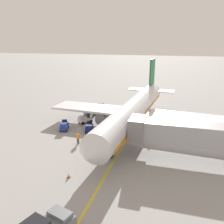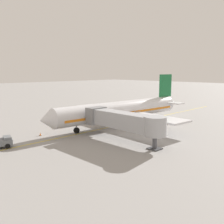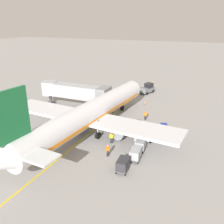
{
  "view_description": "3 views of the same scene",
  "coord_description": "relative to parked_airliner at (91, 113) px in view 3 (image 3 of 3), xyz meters",
  "views": [
    {
      "loc": [
        -7.22,
        39.04,
        14.58
      ],
      "look_at": [
        2.36,
        5.37,
        4.06
      ],
      "focal_mm": 38.72,
      "sensor_mm": 36.0,
      "label": 1
    },
    {
      "loc": [
        -37.26,
        40.43,
        11.57
      ],
      "look_at": [
        0.75,
        2.7,
        2.92
      ],
      "focal_mm": 41.32,
      "sensor_mm": 36.0,
      "label": 2
    },
    {
      "loc": [
        17.75,
        -30.76,
        16.94
      ],
      "look_at": [
        1.92,
        4.3,
        2.5
      ],
      "focal_mm": 38.68,
      "sensor_mm": 36.0,
      "label": 3
    }
  ],
  "objects": [
    {
      "name": "baggage_cart_front",
      "position": [
        9.28,
        -2.56,
        -2.24
      ],
      "size": [
        1.49,
        2.95,
        1.58
      ],
      "color": "#4C4C51",
      "rests_on": "ground"
    },
    {
      "name": "ground_crew_marshaller",
      "position": [
        6.61,
        8.46,
        -2.23
      ],
      "size": [
        0.69,
        0.39,
        1.69
      ],
      "color": "#232328",
      "rests_on": "ground"
    },
    {
      "name": "ground_crew_loader",
      "position": [
        4.69,
        -2.36,
        -2.23
      ],
      "size": [
        0.7,
        0.38,
        1.69
      ],
      "color": "#232328",
      "rests_on": "ground"
    },
    {
      "name": "ground_crew_wing_walker",
      "position": [
        5.8,
        -5.99,
        -2.23
      ],
      "size": [
        0.46,
        0.66,
        1.69
      ],
      "color": "#232328",
      "rests_on": "ground"
    },
    {
      "name": "pushback_tractor",
      "position": [
        1.71,
        25.88,
        -2.09
      ],
      "size": [
        3.4,
        4.85,
        2.4
      ],
      "color": "slate",
      "rests_on": "ground"
    },
    {
      "name": "baggage_cart_second_in_train",
      "position": [
        9.46,
        -5.3,
        -2.24
      ],
      "size": [
        1.49,
        2.95,
        1.58
      ],
      "color": "#4C4C51",
      "rests_on": "ground"
    },
    {
      "name": "jet_bridge",
      "position": [
        -9.05,
        9.19,
        0.27
      ],
      "size": [
        15.8,
        3.5,
        4.98
      ],
      "color": "#A8AAAF",
      "rests_on": "ground"
    },
    {
      "name": "baggage_cart_third_in_train",
      "position": [
        8.9,
        -8.28,
        -2.24
      ],
      "size": [
        1.49,
        2.95,
        1.58
      ],
      "color": "#4C4C51",
      "rests_on": "ground"
    },
    {
      "name": "gate_lead_in_line",
      "position": [
        0.17,
        -0.69,
        -3.18
      ],
      "size": [
        0.24,
        80.0,
        0.01
      ],
      "primitive_type": "cube",
      "color": "gold",
      "rests_on": "ground"
    },
    {
      "name": "baggage_tug_lead",
      "position": [
        11.05,
        4.07,
        -2.47
      ],
      "size": [
        1.95,
        2.75,
        1.62
      ],
      "color": "#1E339E",
      "rests_on": "ground"
    },
    {
      "name": "ground_plane",
      "position": [
        0.17,
        -0.69,
        -3.19
      ],
      "size": [
        400.0,
        400.0,
        0.0
      ],
      "primitive_type": "plane",
      "color": "gray"
    },
    {
      "name": "baggage_tug_spare",
      "position": [
        6.7,
        3.65,
        -2.47
      ],
      "size": [
        1.91,
        2.74,
        1.62
      ],
      "color": "navy",
      "rests_on": "ground"
    },
    {
      "name": "parked_airliner",
      "position": [
        0.0,
        0.0,
        0.0
      ],
      "size": [
        30.29,
        37.35,
        10.63
      ],
      "color": "silver",
      "rests_on": "ground"
    },
    {
      "name": "safety_cone_nose_left",
      "position": [
        3.96,
        17.18,
        -2.9
      ],
      "size": [
        0.36,
        0.36,
        0.59
      ],
      "color": "black",
      "rests_on": "ground"
    },
    {
      "name": "baggage_tug_trailing",
      "position": [
        9.06,
        -0.24,
        -2.47
      ],
      "size": [
        2.48,
        2.71,
        1.62
      ],
      "color": "silver",
      "rests_on": "ground"
    }
  ]
}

